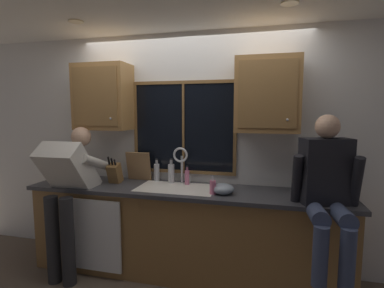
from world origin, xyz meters
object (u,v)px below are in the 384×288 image
at_px(knife_block, 115,173).
at_px(bottle_tall_clear, 157,172).
at_px(cutting_board, 139,166).
at_px(soap_dispenser, 213,187).
at_px(person_standing, 68,186).
at_px(bottle_green_glass, 171,173).
at_px(mixing_bowl, 223,189).
at_px(bottle_amber_small, 187,177).
at_px(person_sitting_on_counter, 327,185).

bearing_deg(knife_block, bottle_tall_clear, 25.85).
bearing_deg(bottle_tall_clear, cutting_board, -176.19).
distance_m(cutting_board, bottle_tall_clear, 0.22).
relative_size(soap_dispenser, bottle_tall_clear, 0.72).
bearing_deg(person_standing, bottle_green_glass, 27.60).
bearing_deg(mixing_bowl, bottle_amber_small, 149.28).
bearing_deg(bottle_amber_small, knife_block, -170.62).
xyz_separation_m(person_sitting_on_counter, mixing_bowl, (-0.88, 0.18, -0.14)).
height_order(soap_dispenser, bottle_amber_small, bottle_amber_small).
height_order(cutting_board, bottle_tall_clear, cutting_board).
relative_size(knife_block, cutting_board, 0.97).
height_order(knife_block, mixing_bowl, knife_block).
bearing_deg(soap_dispenser, mixing_bowl, 22.54).
bearing_deg(cutting_board, bottle_green_glass, -3.86).
bearing_deg(person_standing, soap_dispenser, 6.71).
distance_m(mixing_bowl, bottle_amber_small, 0.49).
height_order(knife_block, bottle_tall_clear, knife_block).
bearing_deg(person_sitting_on_counter, bottle_tall_clear, 163.38).
distance_m(knife_block, mixing_bowl, 1.22).
height_order(person_standing, person_sitting_on_counter, person_sitting_on_counter).
height_order(mixing_bowl, bottle_tall_clear, bottle_tall_clear).
relative_size(mixing_bowl, bottle_amber_small, 1.02).
distance_m(person_standing, person_sitting_on_counter, 2.43).
bearing_deg(bottle_tall_clear, bottle_green_glass, -12.41).
relative_size(cutting_board, bottle_amber_small, 1.63).
relative_size(bottle_green_glass, bottle_amber_small, 1.33).
xyz_separation_m(knife_block, mixing_bowl, (1.21, -0.12, -0.06)).
bearing_deg(soap_dispenser, person_standing, -173.29).
bearing_deg(knife_block, bottle_green_glass, 14.86).
bearing_deg(soap_dispenser, bottle_green_glass, 148.37).
xyz_separation_m(cutting_board, mixing_bowl, (1.01, -0.31, -0.12)).
bearing_deg(person_sitting_on_counter, knife_block, 171.82).
relative_size(person_standing, soap_dispenser, 8.36).
relative_size(person_sitting_on_counter, knife_block, 3.92).
xyz_separation_m(person_sitting_on_counter, bottle_green_glass, (-1.49, 0.46, -0.07)).
bearing_deg(bottle_tall_clear, bottle_amber_small, -10.49).
xyz_separation_m(soap_dispenser, bottle_green_glass, (-0.52, 0.32, 0.04)).
bearing_deg(mixing_bowl, bottle_tall_clear, 158.11).
xyz_separation_m(knife_block, bottle_green_glass, (0.60, 0.16, 0.00)).
bearing_deg(bottle_amber_small, person_sitting_on_counter, -18.33).
relative_size(knife_block, bottle_amber_small, 1.58).
height_order(person_standing, knife_block, person_standing).
height_order(person_standing, cutting_board, person_standing).
bearing_deg(person_standing, person_sitting_on_counter, 0.75).
xyz_separation_m(knife_block, bottle_amber_small, (0.79, 0.13, -0.03)).
xyz_separation_m(knife_block, bottle_tall_clear, (0.41, 0.20, -0.00)).
relative_size(soap_dispenser, bottle_amber_small, 0.90).
distance_m(person_sitting_on_counter, mixing_bowl, 0.90).
xyz_separation_m(knife_block, soap_dispenser, (1.12, -0.16, -0.04)).
distance_m(mixing_bowl, soap_dispenser, 0.10).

